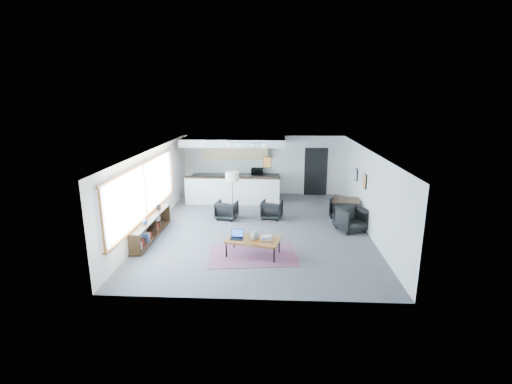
{
  "coord_description": "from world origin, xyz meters",
  "views": [
    {
      "loc": [
        0.48,
        -11.66,
        4.27
      ],
      "look_at": [
        -0.12,
        0.4,
        1.13
      ],
      "focal_mm": 26.0,
      "sensor_mm": 36.0,
      "label": 1
    }
  ],
  "objects_px": {
    "dining_chair_near": "(351,220)",
    "dining_table": "(346,201)",
    "dining_chair_far": "(343,208)",
    "armchair_left": "(227,209)",
    "laptop": "(237,236)",
    "floor_lamp": "(232,178)",
    "book_stack": "(267,238)",
    "armchair_right": "(272,209)",
    "ceramic_pot": "(255,235)",
    "coffee_table": "(253,240)",
    "microwave": "(257,171)"
  },
  "relations": [
    {
      "from": "book_stack",
      "to": "microwave",
      "type": "relative_size",
      "value": 0.65
    },
    {
      "from": "floor_lamp",
      "to": "dining_table",
      "type": "bearing_deg",
      "value": -1.84
    },
    {
      "from": "dining_chair_near",
      "to": "armchair_left",
      "type": "bearing_deg",
      "value": 142.22
    },
    {
      "from": "dining_chair_far",
      "to": "armchair_left",
      "type": "bearing_deg",
      "value": 28.17
    },
    {
      "from": "book_stack",
      "to": "dining_chair_far",
      "type": "xyz_separation_m",
      "value": [
        2.66,
        3.43,
        -0.16
      ]
    },
    {
      "from": "dining_table",
      "to": "microwave",
      "type": "relative_size",
      "value": 2.06
    },
    {
      "from": "dining_table",
      "to": "microwave",
      "type": "xyz_separation_m",
      "value": [
        -3.25,
        3.27,
        0.4
      ]
    },
    {
      "from": "book_stack",
      "to": "armchair_left",
      "type": "distance_m",
      "value": 3.42
    },
    {
      "from": "armchair_right",
      "to": "dining_table",
      "type": "bearing_deg",
      "value": -170.48
    },
    {
      "from": "ceramic_pot",
      "to": "microwave",
      "type": "bearing_deg",
      "value": 92.02
    },
    {
      "from": "coffee_table",
      "to": "laptop",
      "type": "relative_size",
      "value": 4.45
    },
    {
      "from": "dining_chair_near",
      "to": "floor_lamp",
      "type": "bearing_deg",
      "value": 139.88
    },
    {
      "from": "armchair_right",
      "to": "dining_chair_far",
      "type": "bearing_deg",
      "value": -162.29
    },
    {
      "from": "ceramic_pot",
      "to": "armchair_right",
      "type": "xyz_separation_m",
      "value": [
        0.44,
        3.22,
        -0.24
      ]
    },
    {
      "from": "ceramic_pot",
      "to": "floor_lamp",
      "type": "distance_m",
      "value": 3.48
    },
    {
      "from": "ceramic_pot",
      "to": "dining_table",
      "type": "height_order",
      "value": "dining_table"
    },
    {
      "from": "armchair_right",
      "to": "dining_table",
      "type": "height_order",
      "value": "dining_table"
    },
    {
      "from": "dining_chair_near",
      "to": "dining_table",
      "type": "bearing_deg",
      "value": 65.56
    },
    {
      "from": "microwave",
      "to": "dining_chair_far",
      "type": "bearing_deg",
      "value": -39.95
    },
    {
      "from": "floor_lamp",
      "to": "dining_chair_near",
      "type": "xyz_separation_m",
      "value": [
        3.99,
        -1.12,
        -1.1
      ]
    },
    {
      "from": "laptop",
      "to": "dining_chair_far",
      "type": "xyz_separation_m",
      "value": [
        3.49,
        3.39,
        -0.19
      ]
    },
    {
      "from": "book_stack",
      "to": "floor_lamp",
      "type": "xyz_separation_m",
      "value": [
        -1.3,
        3.19,
        0.95
      ]
    },
    {
      "from": "ceramic_pot",
      "to": "book_stack",
      "type": "height_order",
      "value": "ceramic_pot"
    },
    {
      "from": "laptop",
      "to": "book_stack",
      "type": "height_order",
      "value": "laptop"
    },
    {
      "from": "ceramic_pot",
      "to": "armchair_right",
      "type": "height_order",
      "value": "ceramic_pot"
    },
    {
      "from": "laptop",
      "to": "armchair_right",
      "type": "relative_size",
      "value": 0.5
    },
    {
      "from": "ceramic_pot",
      "to": "book_stack",
      "type": "bearing_deg",
      "value": 7.32
    },
    {
      "from": "dining_chair_far",
      "to": "book_stack",
      "type": "bearing_deg",
      "value": 75.31
    },
    {
      "from": "book_stack",
      "to": "armchair_right",
      "type": "relative_size",
      "value": 0.48
    },
    {
      "from": "floor_lamp",
      "to": "dining_chair_far",
      "type": "bearing_deg",
      "value": 3.47
    },
    {
      "from": "coffee_table",
      "to": "dining_table",
      "type": "height_order",
      "value": "dining_table"
    },
    {
      "from": "book_stack",
      "to": "dining_table",
      "type": "xyz_separation_m",
      "value": [
        2.7,
        3.06,
        0.19
      ]
    },
    {
      "from": "armchair_right",
      "to": "microwave",
      "type": "xyz_separation_m",
      "value": [
        -0.66,
        3.15,
        0.75
      ]
    },
    {
      "from": "armchair_right",
      "to": "floor_lamp",
      "type": "bearing_deg",
      "value": 12.01
    },
    {
      "from": "coffee_table",
      "to": "ceramic_pot",
      "type": "xyz_separation_m",
      "value": [
        0.04,
        -0.03,
        0.16
      ]
    },
    {
      "from": "floor_lamp",
      "to": "dining_table",
      "type": "relative_size",
      "value": 1.56
    },
    {
      "from": "laptop",
      "to": "floor_lamp",
      "type": "height_order",
      "value": "floor_lamp"
    },
    {
      "from": "dining_chair_near",
      "to": "ceramic_pot",
      "type": "bearing_deg",
      "value": -169.57
    },
    {
      "from": "floor_lamp",
      "to": "ceramic_pot",
      "type": "bearing_deg",
      "value": -73.39
    },
    {
      "from": "ceramic_pot",
      "to": "armchair_left",
      "type": "xyz_separation_m",
      "value": [
        -1.17,
        3.11,
        -0.24
      ]
    },
    {
      "from": "floor_lamp",
      "to": "microwave",
      "type": "bearing_deg",
      "value": 76.77
    },
    {
      "from": "laptop",
      "to": "ceramic_pot",
      "type": "relative_size",
      "value": 1.42
    },
    {
      "from": "dining_table",
      "to": "dining_chair_far",
      "type": "relative_size",
      "value": 1.53
    },
    {
      "from": "armchair_right",
      "to": "microwave",
      "type": "height_order",
      "value": "microwave"
    },
    {
      "from": "armchair_left",
      "to": "dining_chair_near",
      "type": "xyz_separation_m",
      "value": [
        4.2,
        -1.0,
        0.01
      ]
    },
    {
      "from": "ceramic_pot",
      "to": "armchair_left",
      "type": "bearing_deg",
      "value": 110.65
    },
    {
      "from": "book_stack",
      "to": "floor_lamp",
      "type": "bearing_deg",
      "value": 112.13
    },
    {
      "from": "armchair_right",
      "to": "dining_chair_near",
      "type": "relative_size",
      "value": 0.98
    },
    {
      "from": "laptop",
      "to": "floor_lamp",
      "type": "distance_m",
      "value": 3.32
    },
    {
      "from": "book_stack",
      "to": "dining_chair_near",
      "type": "relative_size",
      "value": 0.47
    }
  ]
}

